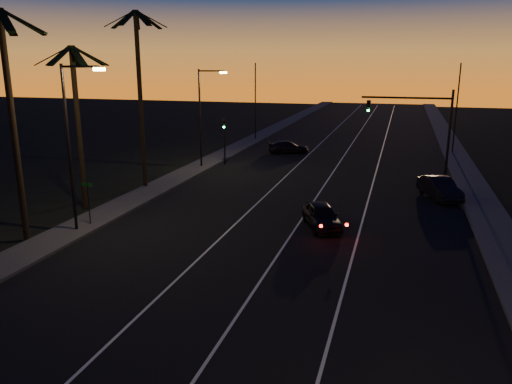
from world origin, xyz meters
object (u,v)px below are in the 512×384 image
(cross_car, at_px, (288,147))
(right_car, at_px, (440,188))
(signal_mast, at_px, (419,117))
(lead_car, at_px, (322,216))

(cross_car, bearing_deg, right_car, -45.95)
(right_car, distance_m, cross_car, 19.83)
(signal_mast, relative_size, right_car, 1.52)
(signal_mast, distance_m, cross_car, 14.85)
(signal_mast, xyz_separation_m, cross_car, (-12.32, 7.18, -4.15))
(signal_mast, bearing_deg, cross_car, 149.77)
(signal_mast, distance_m, lead_car, 16.88)
(right_car, bearing_deg, signal_mast, 101.77)
(lead_car, distance_m, cross_car, 23.75)
(lead_car, bearing_deg, cross_car, 107.24)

